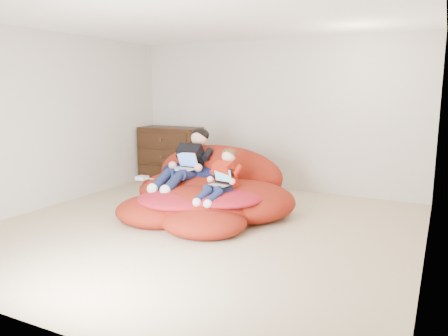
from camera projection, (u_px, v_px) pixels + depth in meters
room_shell at (201, 211)px, 5.34m from camera, size 5.10×5.10×2.77m
dresser at (171, 154)px, 8.07m from camera, size 1.14×0.64×1.00m
beanbag_pile at (208, 192)px, 6.12m from camera, size 2.41×2.38×0.93m
cream_pillow at (198, 157)px, 6.93m from camera, size 0.49×0.31×0.31m
older_boy at (188, 159)px, 6.23m from camera, size 0.38×1.29×0.78m
younger_boy at (222, 176)px, 5.53m from camera, size 0.33×0.87×0.62m
laptop_white at (184, 165)px, 6.15m from camera, size 0.35×0.35×0.23m
laptop_black at (221, 181)px, 5.50m from camera, size 0.33×0.31×0.22m
power_adapter at (142, 178)px, 6.33m from camera, size 0.15×0.15×0.05m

